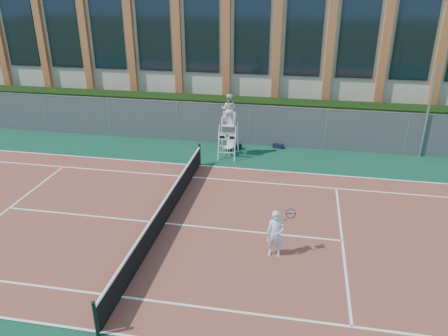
% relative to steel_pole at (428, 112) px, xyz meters
% --- Properties ---
extents(ground, '(120.00, 120.00, 0.00)m').
position_rel_steel_pole_xyz_m(ground, '(-10.75, -8.70, -2.33)').
color(ground, '#233814').
extents(apron, '(36.00, 20.00, 0.01)m').
position_rel_steel_pole_xyz_m(apron, '(-10.75, -7.70, -2.32)').
color(apron, '#0D3A24').
rests_on(apron, ground).
extents(tennis_court, '(23.77, 10.97, 0.02)m').
position_rel_steel_pole_xyz_m(tennis_court, '(-10.75, -8.70, -2.31)').
color(tennis_court, brown).
rests_on(tennis_court, apron).
extents(tennis_net, '(0.10, 11.30, 1.10)m').
position_rel_steel_pole_xyz_m(tennis_net, '(-10.75, -8.70, -1.79)').
color(tennis_net, black).
rests_on(tennis_net, ground).
extents(fence, '(40.00, 0.06, 2.20)m').
position_rel_steel_pole_xyz_m(fence, '(-10.75, 0.10, -1.23)').
color(fence, '#595E60').
rests_on(fence, ground).
extents(hedge, '(40.00, 1.40, 2.20)m').
position_rel_steel_pole_xyz_m(hedge, '(-10.75, 1.30, -1.23)').
color(hedge, black).
rests_on(hedge, ground).
extents(building, '(45.00, 10.60, 8.22)m').
position_rel_steel_pole_xyz_m(building, '(-10.75, 9.25, 1.82)').
color(building, beige).
rests_on(building, ground).
extents(steel_pole, '(0.12, 0.12, 4.66)m').
position_rel_steel_pole_xyz_m(steel_pole, '(0.00, 0.00, 0.00)').
color(steel_pole, '#9EA0A5').
rests_on(steel_pole, ground).
extents(umpire_chair, '(0.91, 1.39, 3.25)m').
position_rel_steel_pole_xyz_m(umpire_chair, '(-9.58, -1.66, 0.04)').
color(umpire_chair, white).
rests_on(umpire_chair, ground).
extents(plastic_chair, '(0.52, 0.52, 0.87)m').
position_rel_steel_pole_xyz_m(plastic_chair, '(-9.57, -1.51, -1.81)').
color(plastic_chair, silver).
rests_on(plastic_chair, apron).
extents(sports_bag_near, '(0.80, 0.67, 0.32)m').
position_rel_steel_pole_xyz_m(sports_bag_near, '(-9.43, -0.82, -2.16)').
color(sports_bag_near, black).
rests_on(sports_bag_near, apron).
extents(sports_bag_far, '(0.58, 0.36, 0.21)m').
position_rel_steel_pole_xyz_m(sports_bag_far, '(-7.17, -0.10, -2.21)').
color(sports_bag_far, black).
rests_on(sports_bag_far, apron).
extents(tennis_player, '(0.92, 0.63, 1.64)m').
position_rel_steel_pole_xyz_m(tennis_player, '(-6.59, -9.97, -1.48)').
color(tennis_player, silver).
rests_on(tennis_player, tennis_court).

